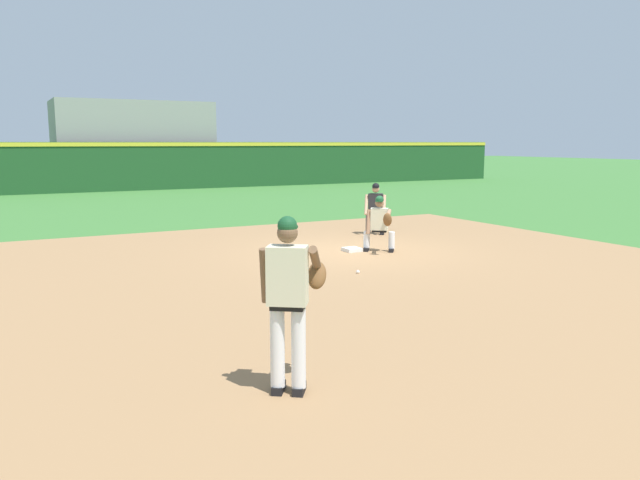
# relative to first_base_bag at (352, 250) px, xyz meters

# --- Properties ---
(ground_plane) EXTENTS (160.00, 160.00, 0.00)m
(ground_plane) POSITION_rel_first_base_bag_xyz_m (0.00, 0.00, -0.04)
(ground_plane) COLOR #3D7533
(infield_dirt_patch) EXTENTS (18.00, 18.00, 0.01)m
(infield_dirt_patch) POSITION_rel_first_base_bag_xyz_m (-2.48, -3.53, -0.04)
(infield_dirt_patch) COLOR #9E754C
(infield_dirt_patch) RESTS_ON ground
(first_base_bag) EXTENTS (0.38, 0.38, 0.09)m
(first_base_bag) POSITION_rel_first_base_bag_xyz_m (0.00, 0.00, 0.00)
(first_base_bag) COLOR white
(first_base_bag) RESTS_ON ground
(baseball) EXTENTS (0.07, 0.07, 0.07)m
(baseball) POSITION_rel_first_base_bag_xyz_m (-1.20, -2.26, -0.01)
(baseball) COLOR white
(baseball) RESTS_ON ground
(pitcher) EXTENTS (0.84, 0.56, 1.86)m
(pitcher) POSITION_rel_first_base_bag_xyz_m (-4.93, -7.03, 1.01)
(pitcher) COLOR black
(pitcher) RESTS_ON ground
(first_baseman) EXTENTS (0.71, 1.09, 1.34)m
(first_baseman) POSITION_rel_first_base_bag_xyz_m (0.54, -0.36, 0.69)
(first_baseman) COLOR black
(first_baseman) RESTS_ON ground
(umpire) EXTENTS (0.68, 0.65, 1.46)m
(umpire) POSITION_rel_first_base_bag_xyz_m (2.02, 2.11, 0.75)
(umpire) COLOR black
(umpire) RESTS_ON ground
(outfield_wall) EXTENTS (48.00, 0.54, 2.60)m
(outfield_wall) POSITION_rel_first_base_bag_xyz_m (0.00, 22.00, 1.35)
(outfield_wall) COLOR #1E4C23
(outfield_wall) RESTS_ON ground
(stadium_seating_block) EXTENTS (8.69, 4.20, 4.90)m
(stadium_seating_block) POSITION_rel_first_base_bag_xyz_m (0.00, 24.90, 2.43)
(stadium_seating_block) COLOR gray
(stadium_seating_block) RESTS_ON ground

